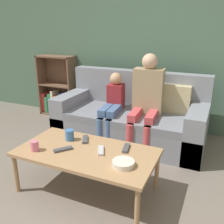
{
  "coord_description": "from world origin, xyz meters",
  "views": [
    {
      "loc": [
        0.95,
        -1.11,
        1.48
      ],
      "look_at": [
        -0.1,
        1.24,
        0.59
      ],
      "focal_mm": 40.0,
      "sensor_mm": 36.0,
      "label": 1
    }
  ],
  "objects_px": {
    "coffee_table": "(87,154)",
    "tv_remote_3": "(85,139)",
    "cup_near": "(35,146)",
    "cup_far": "(70,135)",
    "person_child": "(112,105)",
    "snack_bowl": "(123,163)",
    "tv_remote_2": "(101,151)",
    "bookshelf": "(59,93)",
    "tv_remote_0": "(63,149)",
    "couch": "(131,119)",
    "person_adult": "(147,96)",
    "tv_remote_1": "(126,148)"
  },
  "relations": [
    {
      "from": "tv_remote_0",
      "to": "tv_remote_3",
      "type": "relative_size",
      "value": 0.94
    },
    {
      "from": "cup_far",
      "to": "person_adult",
      "type": "bearing_deg",
      "value": 65.12
    },
    {
      "from": "bookshelf",
      "to": "coffee_table",
      "type": "height_order",
      "value": "bookshelf"
    },
    {
      "from": "person_child",
      "to": "cup_near",
      "type": "bearing_deg",
      "value": -104.62
    },
    {
      "from": "bookshelf",
      "to": "coffee_table",
      "type": "relative_size",
      "value": 0.81
    },
    {
      "from": "couch",
      "to": "tv_remote_0",
      "type": "xyz_separation_m",
      "value": [
        -0.18,
        -1.32,
        0.13
      ]
    },
    {
      "from": "bookshelf",
      "to": "tv_remote_2",
      "type": "xyz_separation_m",
      "value": [
        1.66,
        -1.67,
        0.05
      ]
    },
    {
      "from": "bookshelf",
      "to": "person_adult",
      "type": "distance_m",
      "value": 1.85
    },
    {
      "from": "couch",
      "to": "cup_near",
      "type": "bearing_deg",
      "value": -106.06
    },
    {
      "from": "snack_bowl",
      "to": "person_adult",
      "type": "bearing_deg",
      "value": 98.48
    },
    {
      "from": "tv_remote_1",
      "to": "tv_remote_3",
      "type": "bearing_deg",
      "value": 167.29
    },
    {
      "from": "couch",
      "to": "tv_remote_3",
      "type": "distance_m",
      "value": 1.07
    },
    {
      "from": "person_adult",
      "to": "tv_remote_1",
      "type": "xyz_separation_m",
      "value": [
        0.1,
        -0.98,
        -0.24
      ]
    },
    {
      "from": "coffee_table",
      "to": "tv_remote_3",
      "type": "height_order",
      "value": "tv_remote_3"
    },
    {
      "from": "tv_remote_3",
      "to": "cup_near",
      "type": "bearing_deg",
      "value": -157.38
    },
    {
      "from": "person_child",
      "to": "tv_remote_2",
      "type": "distance_m",
      "value": 1.12
    },
    {
      "from": "cup_near",
      "to": "tv_remote_2",
      "type": "xyz_separation_m",
      "value": [
        0.56,
        0.22,
        -0.04
      ]
    },
    {
      "from": "tv_remote_1",
      "to": "couch",
      "type": "bearing_deg",
      "value": 95.84
    },
    {
      "from": "cup_near",
      "to": "tv_remote_0",
      "type": "xyz_separation_m",
      "value": [
        0.23,
        0.11,
        -0.04
      ]
    },
    {
      "from": "person_adult",
      "to": "person_child",
      "type": "height_order",
      "value": "person_adult"
    },
    {
      "from": "bookshelf",
      "to": "tv_remote_0",
      "type": "xyz_separation_m",
      "value": [
        1.33,
        -1.79,
        0.05
      ]
    },
    {
      "from": "person_adult",
      "to": "person_child",
      "type": "distance_m",
      "value": 0.47
    },
    {
      "from": "cup_near",
      "to": "cup_far",
      "type": "xyz_separation_m",
      "value": [
        0.16,
        0.32,
        0.01
      ]
    },
    {
      "from": "person_child",
      "to": "cup_far",
      "type": "xyz_separation_m",
      "value": [
        -0.03,
        -0.96,
        -0.04
      ]
    },
    {
      "from": "coffee_table",
      "to": "person_child",
      "type": "bearing_deg",
      "value": 101.86
    },
    {
      "from": "cup_near",
      "to": "snack_bowl",
      "type": "height_order",
      "value": "cup_near"
    },
    {
      "from": "tv_remote_2",
      "to": "tv_remote_3",
      "type": "distance_m",
      "value": 0.29
    },
    {
      "from": "snack_bowl",
      "to": "bookshelf",
      "type": "bearing_deg",
      "value": 136.82
    },
    {
      "from": "person_adult",
      "to": "tv_remote_0",
      "type": "height_order",
      "value": "person_adult"
    },
    {
      "from": "coffee_table",
      "to": "snack_bowl",
      "type": "relative_size",
      "value": 6.9
    },
    {
      "from": "tv_remote_1",
      "to": "snack_bowl",
      "type": "relative_size",
      "value": 0.96
    },
    {
      "from": "cup_far",
      "to": "tv_remote_1",
      "type": "xyz_separation_m",
      "value": [
        0.58,
        0.04,
        -0.04
      ]
    },
    {
      "from": "bookshelf",
      "to": "tv_remote_0",
      "type": "height_order",
      "value": "bookshelf"
    },
    {
      "from": "tv_remote_0",
      "to": "cup_near",
      "type": "bearing_deg",
      "value": -116.58
    },
    {
      "from": "cup_far",
      "to": "tv_remote_1",
      "type": "height_order",
      "value": "cup_far"
    },
    {
      "from": "person_child",
      "to": "tv_remote_1",
      "type": "xyz_separation_m",
      "value": [
        0.55,
        -0.92,
        -0.09
      ]
    },
    {
      "from": "person_adult",
      "to": "cup_near",
      "type": "distance_m",
      "value": 1.5
    },
    {
      "from": "couch",
      "to": "snack_bowl",
      "type": "distance_m",
      "value": 1.41
    },
    {
      "from": "couch",
      "to": "coffee_table",
      "type": "xyz_separation_m",
      "value": [
        0.02,
        -1.24,
        0.09
      ]
    },
    {
      "from": "bookshelf",
      "to": "cup_near",
      "type": "height_order",
      "value": "bookshelf"
    },
    {
      "from": "person_adult",
      "to": "tv_remote_1",
      "type": "bearing_deg",
      "value": -88.23
    },
    {
      "from": "couch",
      "to": "coffee_table",
      "type": "bearing_deg",
      "value": -89.19
    },
    {
      "from": "person_child",
      "to": "tv_remote_3",
      "type": "bearing_deg",
      "value": -88.91
    },
    {
      "from": "coffee_table",
      "to": "person_adult",
      "type": "xyz_separation_m",
      "value": [
        0.21,
        1.16,
        0.29
      ]
    },
    {
      "from": "person_adult",
      "to": "tv_remote_2",
      "type": "height_order",
      "value": "person_adult"
    },
    {
      "from": "person_child",
      "to": "tv_remote_2",
      "type": "height_order",
      "value": "person_child"
    },
    {
      "from": "person_child",
      "to": "snack_bowl",
      "type": "xyz_separation_m",
      "value": [
        0.63,
        -1.19,
        -0.08
      ]
    },
    {
      "from": "couch",
      "to": "cup_far",
      "type": "bearing_deg",
      "value": -102.5
    },
    {
      "from": "coffee_table",
      "to": "tv_remote_0",
      "type": "bearing_deg",
      "value": -158.17
    },
    {
      "from": "tv_remote_1",
      "to": "tv_remote_2",
      "type": "height_order",
      "value": "same"
    }
  ]
}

